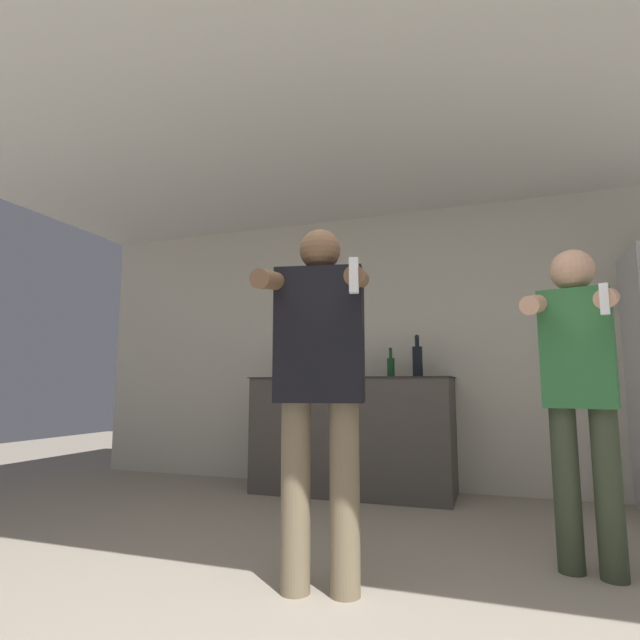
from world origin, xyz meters
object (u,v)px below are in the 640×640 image
(person_man_side, at_px, (579,379))
(bottle_amber_bourbon, at_px, (391,366))
(bottle_tall_gin, at_px, (418,360))
(person_woman_foreground, at_px, (320,375))
(bottle_short_whiskey, at_px, (280,368))
(bottle_clear_vodka, at_px, (308,367))

(person_man_side, bearing_deg, bottle_amber_bourbon, 130.22)
(bottle_tall_gin, xyz_separation_m, person_man_side, (1.02, -1.48, -0.19))
(bottle_tall_gin, distance_m, person_woman_foreground, 2.12)
(person_woman_foreground, height_order, person_man_side, person_woman_foreground)
(bottle_short_whiskey, height_order, bottle_tall_gin, bottle_tall_gin)
(bottle_clear_vodka, xyz_separation_m, person_man_side, (2.02, -1.48, -0.14))
(bottle_amber_bourbon, distance_m, person_woman_foreground, 2.11)
(bottle_clear_vodka, bearing_deg, bottle_short_whiskey, 180.00)
(bottle_clear_vodka, bearing_deg, person_man_side, -36.22)
(bottle_short_whiskey, bearing_deg, person_man_side, -32.77)
(bottle_clear_vodka, distance_m, bottle_tall_gin, 1.00)
(bottle_tall_gin, bearing_deg, bottle_short_whiskey, 180.00)
(bottle_clear_vodka, xyz_separation_m, bottle_amber_bourbon, (0.77, 0.00, -0.00))
(bottle_tall_gin, bearing_deg, bottle_clear_vodka, 180.00)
(bottle_amber_bourbon, bearing_deg, bottle_short_whiskey, -180.00)
(person_man_side, bearing_deg, bottle_tall_gin, 124.58)
(bottle_tall_gin, relative_size, bottle_amber_bourbon, 1.41)
(person_man_side, bearing_deg, person_woman_foreground, -151.64)
(bottle_tall_gin, height_order, person_man_side, person_man_side)
(bottle_clear_vodka, height_order, bottle_amber_bourbon, bottle_clear_vodka)
(person_woman_foreground, bearing_deg, bottle_clear_vodka, 112.11)
(person_woman_foreground, xyz_separation_m, person_man_side, (1.16, 0.63, -0.01))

